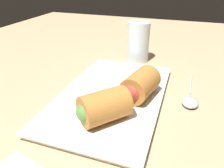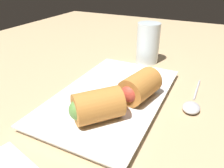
# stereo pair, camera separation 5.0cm
# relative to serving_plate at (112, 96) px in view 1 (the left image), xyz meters

# --- Properties ---
(table_surface) EXTENTS (1.80, 1.40, 0.02)m
(table_surface) POSITION_rel_serving_plate_xyz_m (-0.01, 0.02, -0.02)
(table_surface) COLOR tan
(table_surface) RESTS_ON ground
(serving_plate) EXTENTS (0.35, 0.21, 0.01)m
(serving_plate) POSITION_rel_serving_plate_xyz_m (0.00, 0.00, 0.00)
(serving_plate) COLOR white
(serving_plate) RESTS_ON table_surface
(roll_front_left) EXTENTS (0.10, 0.07, 0.06)m
(roll_front_left) POSITION_rel_serving_plate_xyz_m (0.00, -0.06, 0.04)
(roll_front_left) COLOR #B77533
(roll_front_left) RESTS_ON serving_plate
(roll_front_right) EXTENTS (0.10, 0.10, 0.06)m
(roll_front_right) POSITION_rel_serving_plate_xyz_m (-0.10, -0.01, 0.04)
(roll_front_right) COLOR #B77533
(roll_front_right) RESTS_ON serving_plate
(spoon) EXTENTS (0.16, 0.03, 0.02)m
(spoon) POSITION_rel_serving_plate_xyz_m (0.04, -0.16, -0.00)
(spoon) COLOR #B2B2B7
(spoon) RESTS_ON table_surface
(drinking_glass) EXTENTS (0.07, 0.07, 0.12)m
(drinking_glass) POSITION_rel_serving_plate_xyz_m (0.24, 0.00, 0.05)
(drinking_glass) COLOR silver
(drinking_glass) RESTS_ON table_surface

